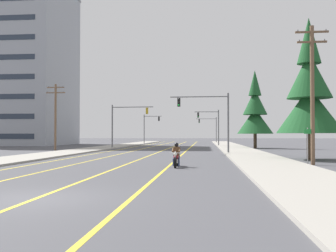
{
  "coord_description": "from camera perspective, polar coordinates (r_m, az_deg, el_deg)",
  "views": [
    {
      "loc": [
        5.2,
        -11.01,
        1.94
      ],
      "look_at": [
        1.39,
        27.95,
        2.84
      ],
      "focal_mm": 40.47,
      "sensor_mm": 36.0,
      "label": 1
    }
  ],
  "objects": [
    {
      "name": "ground_plane",
      "position": [
        12.33,
        -19.76,
        -10.31
      ],
      "size": [
        400.0,
        400.0,
        0.0
      ],
      "primitive_type": "plane",
      "color": "#47474C"
    },
    {
      "name": "lane_stripe_center",
      "position": [
        56.28,
        0.36,
        -3.29
      ],
      "size": [
        0.16,
        100.0,
        0.01
      ],
      "primitive_type": "cube",
      "color": "yellow",
      "rests_on": "ground"
    },
    {
      "name": "lane_stripe_left",
      "position": [
        56.68,
        -3.04,
        -3.28
      ],
      "size": [
        0.16,
        100.0,
        0.01
      ],
      "primitive_type": "cube",
      "color": "yellow",
      "rests_on": "ground"
    },
    {
      "name": "lane_stripe_right",
      "position": [
        56.09,
        3.31,
        -3.3
      ],
      "size": [
        0.16,
        100.0,
        0.01
      ],
      "primitive_type": "cube",
      "color": "yellow",
      "rests_on": "ground"
    },
    {
      "name": "lane_stripe_far_left",
      "position": [
        57.14,
        -5.68,
        -3.26
      ],
      "size": [
        0.16,
        100.0,
        0.01
      ],
      "primitive_type": "cube",
      "color": "yellow",
      "rests_on": "ground"
    },
    {
      "name": "sidewalk_kerb_right",
      "position": [
        51.21,
        10.23,
        -3.39
      ],
      "size": [
        4.4,
        110.0,
        0.14
      ],
      "primitive_type": "cube",
      "color": "#9E998E",
      "rests_on": "ground"
    },
    {
      "name": "sidewalk_kerb_left",
      "position": [
        53.08,
        -10.34,
        -3.32
      ],
      "size": [
        4.4,
        110.0,
        0.14
      ],
      "primitive_type": "cube",
      "color": "#9E998E",
      "rests_on": "ground"
    },
    {
      "name": "motorcycle_with_rider",
      "position": [
        22.85,
        1.25,
        -4.72
      ],
      "size": [
        0.7,
        2.19,
        1.46
      ],
      "color": "black",
      "rests_on": "ground"
    },
    {
      "name": "traffic_signal_near_right",
      "position": [
        39.02,
        6.46,
        1.96
      ],
      "size": [
        6.03,
        0.37,
        6.2
      ],
      "color": "#56565B",
      "rests_on": "ground"
    },
    {
      "name": "traffic_signal_near_left",
      "position": [
        53.96,
        -6.59,
        1.05
      ],
      "size": [
        6.02,
        0.48,
        6.2
      ],
      "color": "#56565B",
      "rests_on": "ground"
    },
    {
      "name": "traffic_signal_mid_right",
      "position": [
        64.89,
        6.6,
        0.55
      ],
      "size": [
        4.16,
        0.56,
        6.2
      ],
      "color": "#56565B",
      "rests_on": "ground"
    },
    {
      "name": "traffic_signal_mid_left",
      "position": [
        80.21,
        -2.87,
        0.17
      ],
      "size": [
        3.81,
        0.37,
        6.2
      ],
      "color": "#56565B",
      "rests_on": "ground"
    },
    {
      "name": "traffic_signal_far_right",
      "position": [
        93.28,
        6.41,
        0.02
      ],
      "size": [
        5.02,
        0.55,
        6.2
      ],
      "color": "#56565B",
      "rests_on": "ground"
    },
    {
      "name": "utility_pole_right_near",
      "position": [
        26.19,
        20.91,
        5.12
      ],
      "size": [
        2.1,
        0.26,
        8.99
      ],
      "color": "brown",
      "rests_on": "ground"
    },
    {
      "name": "utility_pole_left_near",
      "position": [
        48.28,
        -16.59,
        1.7
      ],
      "size": [
        2.4,
        0.26,
        8.14
      ],
      "color": "brown",
      "rests_on": "ground"
    },
    {
      "name": "conifer_tree_right_verge_near",
      "position": [
        31.56,
        20.51,
        4.5
      ],
      "size": [
        5.05,
        5.05,
        11.12
      ],
      "color": "#4C3828",
      "rests_on": "ground"
    },
    {
      "name": "conifer_tree_right_verge_far",
      "position": [
        55.8,
        12.97,
        2.01
      ],
      "size": [
        5.1,
        5.1,
        11.24
      ],
      "color": "#423023",
      "rests_on": "ground"
    },
    {
      "name": "apartment_building_far_left_block",
      "position": [
        80.65,
        -23.49,
        8.33
      ],
      "size": [
        24.73,
        17.51,
        30.61
      ],
      "color": "#999EA8",
      "rests_on": "ground"
    },
    {
      "name": "street_sign",
      "position": [
        25.9,
        20.28,
        -2.22
      ],
      "size": [
        0.44,
        0.06,
        2.4
      ],
      "color": "gray",
      "rests_on": "ground"
    }
  ]
}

